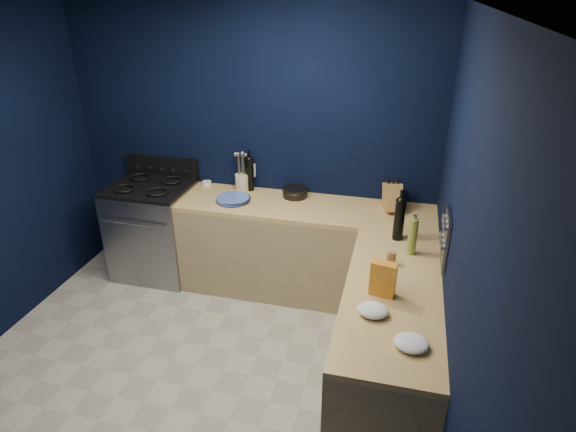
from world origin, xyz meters
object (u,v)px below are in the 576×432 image
(utensil_crock, at_px, (242,182))
(gas_range, at_px, (155,231))
(knife_block, at_px, (392,197))
(crouton_bag, at_px, (383,279))
(plate_stack, at_px, (233,199))

(utensil_crock, bearing_deg, gas_range, -165.47)
(utensil_crock, xyz_separation_m, knife_block, (1.41, -0.10, 0.04))
(gas_range, bearing_deg, crouton_bag, -27.48)
(gas_range, relative_size, plate_stack, 3.04)
(gas_range, height_order, plate_stack, plate_stack)
(gas_range, distance_m, crouton_bag, 2.65)
(gas_range, xyz_separation_m, knife_block, (2.28, 0.13, 0.56))
(gas_range, xyz_separation_m, crouton_bag, (2.29, -1.19, 0.56))
(knife_block, xyz_separation_m, crouton_bag, (0.01, -1.32, -0.00))
(knife_block, distance_m, crouton_bag, 1.32)
(gas_range, bearing_deg, utensil_crock, 14.53)
(plate_stack, xyz_separation_m, utensil_crock, (0.00, 0.26, 0.06))
(knife_block, bearing_deg, utensil_crock, 161.15)
(gas_range, xyz_separation_m, plate_stack, (0.86, -0.04, 0.46))
(knife_block, height_order, crouton_bag, knife_block)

